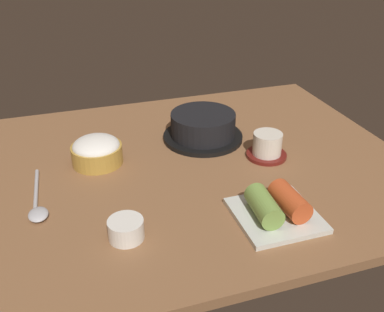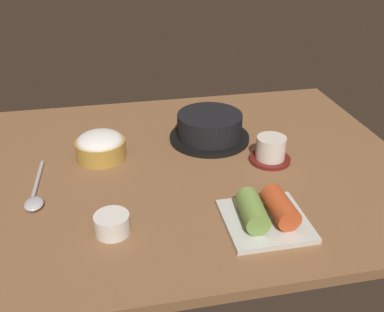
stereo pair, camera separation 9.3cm
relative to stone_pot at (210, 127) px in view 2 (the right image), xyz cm
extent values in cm
cube|color=brown|center=(-8.84, -10.49, -4.31)|extent=(100.00, 76.00, 2.00)
cylinder|color=black|center=(0.00, 0.00, -2.76)|extent=(19.26, 19.26, 1.09)
cylinder|color=black|center=(0.00, 0.00, 0.57)|extent=(15.52, 15.52, 5.58)
cylinder|color=#D15619|center=(0.00, 0.00, 3.07)|extent=(13.66, 13.66, 0.60)
cylinder|color=#B78C38|center=(-25.87, -3.81, -1.21)|extent=(11.08, 11.08, 4.19)
ellipsoid|color=white|center=(-25.87, -3.81, 0.89)|extent=(10.20, 10.20, 3.88)
cylinder|color=maroon|center=(10.74, -12.81, -2.91)|extent=(9.10, 9.10, 0.80)
cylinder|color=silver|center=(10.74, -12.81, -0.01)|extent=(6.49, 6.49, 5.00)
cylinder|color=#C6D18C|center=(10.74, -12.81, 2.19)|extent=(5.52, 5.52, 0.40)
cube|color=silver|center=(2.13, -33.83, -2.81)|extent=(14.59, 14.59, 1.00)
cylinder|color=#7A9E47|center=(-0.42, -33.83, -0.18)|extent=(4.83, 9.02, 4.26)
cylinder|color=#C64C23|center=(4.68, -33.83, -0.18)|extent=(4.53, 8.88, 4.26)
cylinder|color=white|center=(-24.57, -31.04, -1.51)|extent=(6.13, 6.13, 3.58)
cylinder|color=brown|center=(-24.57, -31.04, -0.02)|extent=(5.03, 5.03, 0.50)
cylinder|color=#B7B7BC|center=(-39.05, -12.35, -2.91)|extent=(1.45, 16.50, 0.80)
ellipsoid|color=#B7B7BC|center=(-38.72, -20.59, -2.59)|extent=(3.60, 4.68, 1.26)
camera|label=1|loc=(-32.06, -90.10, 45.44)|focal=41.11mm
camera|label=2|loc=(-23.02, -92.48, 45.44)|focal=41.11mm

